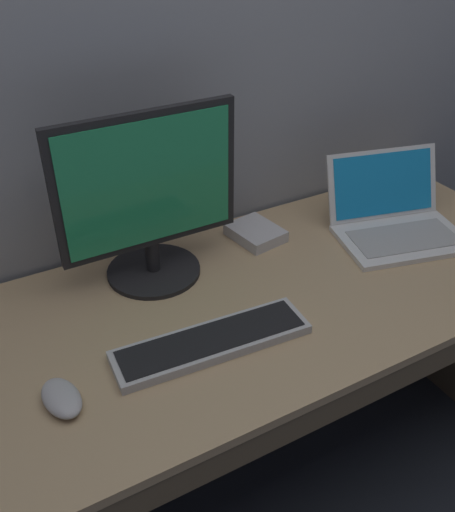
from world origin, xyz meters
TOP-DOWN VIEW (x-y plane):
  - ground_plane at (0.00, 0.00)m, footprint 14.00×14.00m
  - desk at (0.00, -0.01)m, footprint 1.76×0.71m
  - laptop_white at (0.52, 0.05)m, footprint 0.41×0.38m
  - external_monitor at (-0.17, 0.20)m, footprint 0.46×0.24m
  - wired_keyboard at (-0.17, -0.11)m, footprint 0.45×0.15m
  - computer_mouse at (-0.51, -0.12)m, footprint 0.08×0.13m
  - external_drive_box at (0.15, 0.23)m, footprint 0.14×0.17m

SIDE VIEW (x-z plane):
  - ground_plane at x=0.00m, z-range 0.00..0.00m
  - desk at x=0.00m, z-range 0.15..0.89m
  - wired_keyboard at x=-0.17m, z-range 0.74..0.77m
  - computer_mouse at x=-0.51m, z-range 0.74..0.78m
  - external_drive_box at x=0.15m, z-range 0.74..0.78m
  - laptop_white at x=0.52m, z-range 0.68..0.89m
  - external_monitor at x=-0.17m, z-range 0.74..1.18m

